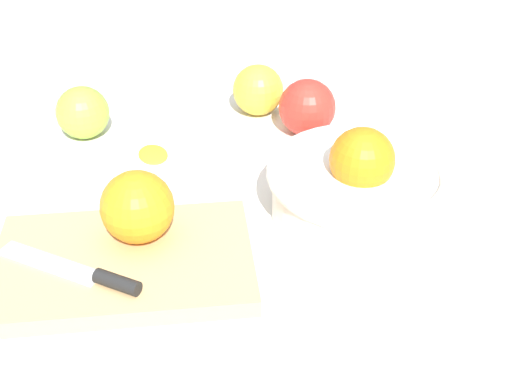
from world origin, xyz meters
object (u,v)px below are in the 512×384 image
Objects in this scene: cutting_board at (124,263)px; orange_on_board at (137,207)px; knife at (87,274)px; apple_front_left at (307,108)px; apple_front_left_2 at (258,90)px; apple_front_right at (83,113)px; bowl at (360,185)px.

cutting_board is 0.06m from orange_on_board.
knife reaches higher than cutting_board.
orange_on_board is 0.31m from apple_front_left.
apple_front_left_2 is at bearing -58.28° from apple_front_left.
orange_on_board is at bearing 38.94° from apple_front_left.
cutting_board is at bearing -145.01° from knife.
apple_front_right is (0.02, -0.29, 0.03)m from cutting_board.
knife is 1.73× the size of apple_front_left.
orange_on_board reaches higher than knife.
apple_front_left reaches higher than apple_front_left_2.
apple_front_right is 0.24m from apple_front_left_2.
orange_on_board is at bearing 0.41° from bowl.
knife is (0.03, 0.02, 0.01)m from cutting_board.
cutting_board is at bearing 93.94° from apple_front_right.
bowl reaches higher than cutting_board.
cutting_board is at bearing 6.08° from bowl.
bowl reaches higher than knife.
apple_front_right is at bearing 1.32° from apple_front_left_2.
bowl is at bearing -179.59° from orange_on_board.
cutting_board is 0.34m from apple_front_left.
orange_on_board reaches higher than cutting_board.
bowl is 2.88× the size of apple_front_left_2.
cutting_board is 3.63× the size of apple_front_right.
apple_front_left_2 is (-0.25, -0.32, 0.01)m from knife.
bowl is at bearing -169.94° from knife.
apple_front_left is at bearing 121.72° from apple_front_left_2.
knife is 1.88× the size of apple_front_right.
bowl is at bearing 98.24° from apple_front_left_2.
orange_on_board is at bearing 53.93° from apple_front_left_2.
knife is (0.29, 0.05, -0.02)m from bowl.
cutting_board is 0.04m from knife.
bowl is 0.81× the size of cutting_board.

